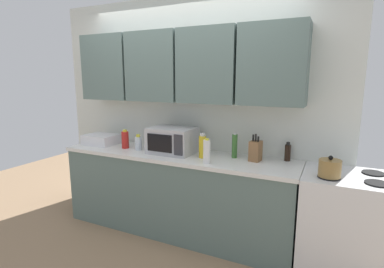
% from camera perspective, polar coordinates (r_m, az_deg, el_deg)
% --- Properties ---
extents(ground_plane, '(8.00, 8.00, 0.00)m').
position_cam_1_polar(ground_plane, '(3.06, -9.79, -23.31)').
color(ground_plane, '#937556').
extents(wall_back_with_cabinets, '(3.48, 0.38, 2.60)m').
position_cam_1_polar(wall_back_with_cabinets, '(3.34, -1.31, 8.51)').
color(wall_back_with_cabinets, silver).
rests_on(wall_back_with_cabinets, ground_plane).
extents(counter_run, '(2.61, 0.63, 0.90)m').
position_cam_1_polar(counter_run, '(3.38, -3.04, -11.13)').
color(counter_run, slate).
rests_on(counter_run, ground_plane).
extents(stove_range, '(0.76, 0.64, 0.91)m').
position_cam_1_polar(stove_range, '(3.01, 27.47, -15.25)').
color(stove_range, silver).
rests_on(stove_range, ground_plane).
extents(kettle, '(0.18, 0.18, 0.18)m').
position_cam_1_polar(kettle, '(2.69, 24.90, -5.94)').
color(kettle, olive).
rests_on(kettle, stove_range).
extents(microwave, '(0.48, 0.37, 0.28)m').
position_cam_1_polar(microwave, '(3.24, -3.84, -1.20)').
color(microwave, '#B7B7BC').
rests_on(microwave, counter_run).
extents(dish_rack, '(0.38, 0.30, 0.12)m').
position_cam_1_polar(dish_rack, '(3.83, -17.03, -1.01)').
color(dish_rack, silver).
rests_on(dish_rack, counter_run).
extents(knife_block, '(0.12, 0.13, 0.27)m').
position_cam_1_polar(knife_block, '(2.99, 12.07, -3.16)').
color(knife_block, brown).
rests_on(knife_block, counter_run).
extents(bottle_clear_tall, '(0.08, 0.08, 0.18)m').
position_cam_1_polar(bottle_clear_tall, '(3.43, -10.26, -1.69)').
color(bottle_clear_tall, silver).
rests_on(bottle_clear_tall, counter_run).
extents(bottle_red_sauce, '(0.08, 0.08, 0.22)m').
position_cam_1_polar(bottle_red_sauce, '(3.54, -12.68, -1.05)').
color(bottle_red_sauce, red).
rests_on(bottle_red_sauce, counter_run).
extents(bottle_white_jar, '(0.07, 0.07, 0.24)m').
position_cam_1_polar(bottle_white_jar, '(2.84, 2.84, -3.35)').
color(bottle_white_jar, white).
rests_on(bottle_white_jar, counter_run).
extents(bottle_green_oil, '(0.06, 0.06, 0.26)m').
position_cam_1_polar(bottle_green_oil, '(3.06, 8.17, -2.26)').
color(bottle_green_oil, '#386B2D').
rests_on(bottle_green_oil, counter_run).
extents(bottle_soy_dark, '(0.06, 0.06, 0.19)m').
position_cam_1_polar(bottle_soy_dark, '(3.08, 17.86, -3.35)').
color(bottle_soy_dark, black).
rests_on(bottle_soy_dark, counter_run).
extents(bottle_yellow_mustard, '(0.07, 0.07, 0.26)m').
position_cam_1_polar(bottle_yellow_mustard, '(3.04, 2.01, -2.33)').
color(bottle_yellow_mustard, gold).
rests_on(bottle_yellow_mustard, counter_run).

